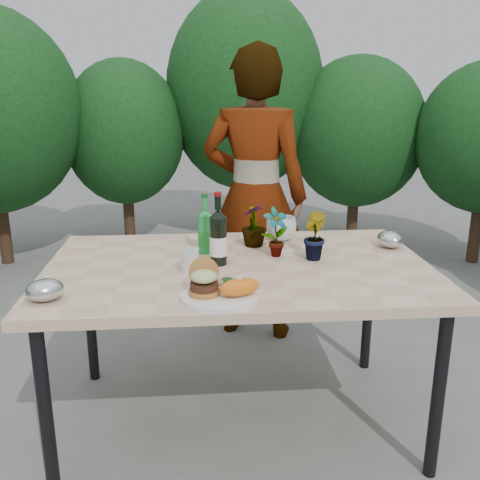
{
  "coord_description": "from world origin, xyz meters",
  "views": [
    {
      "loc": [
        -0.17,
        -2.11,
        1.48
      ],
      "look_at": [
        0.0,
        -0.08,
        0.88
      ],
      "focal_mm": 40.0,
      "sensor_mm": 36.0,
      "label": 1
    }
  ],
  "objects": [
    {
      "name": "burger_stack",
      "position": [
        -0.15,
        -0.34,
        0.81
      ],
      "size": [
        0.11,
        0.16,
        0.11
      ],
      "color": "#B7722D",
      "rests_on": "dinner_plate"
    },
    {
      "name": "shrub_hedge",
      "position": [
        0.07,
        1.65,
        1.15
      ],
      "size": [
        6.8,
        5.2,
        2.33
      ],
      "color": "#382316",
      "rests_on": "ground"
    },
    {
      "name": "plastic_cup",
      "position": [
        -0.2,
        -0.07,
        0.8
      ],
      "size": [
        0.07,
        0.07,
        0.09
      ],
      "primitive_type": "cylinder",
      "color": "silver",
      "rests_on": "patio_table"
    },
    {
      "name": "foil_packet_left",
      "position": [
        -0.7,
        -0.33,
        0.79
      ],
      "size": [
        0.16,
        0.15,
        0.08
      ],
      "primitive_type": "ellipsoid",
      "rotation": [
        0.0,
        0.0,
        0.34
      ],
      "color": "#BABCC2",
      "rests_on": "patio_table"
    },
    {
      "name": "grilled_veg",
      "position": [
        -0.08,
        -0.27,
        0.78
      ],
      "size": [
        0.08,
        0.05,
        0.03
      ],
      "color": "olive",
      "rests_on": "dinner_plate"
    },
    {
      "name": "dinner_plate",
      "position": [
        -0.09,
        -0.36,
        0.76
      ],
      "size": [
        0.28,
        0.28,
        0.01
      ],
      "primitive_type": "cylinder",
      "color": "white",
      "rests_on": "patio_table"
    },
    {
      "name": "patio_table",
      "position": [
        0.0,
        0.0,
        0.69
      ],
      "size": [
        1.6,
        1.0,
        0.75
      ],
      "color": "#DBB392",
      "rests_on": "ground"
    },
    {
      "name": "blue_bowl",
      "position": [
        0.23,
        0.35,
        0.81
      ],
      "size": [
        0.18,
        0.18,
        0.11
      ],
      "primitive_type": "imported",
      "rotation": [
        0.0,
        0.0,
        -0.31
      ],
      "color": "silver",
      "rests_on": "patio_table"
    },
    {
      "name": "seedling_left",
      "position": [
        0.17,
        0.1,
        0.86
      ],
      "size": [
        0.13,
        0.11,
        0.22
      ],
      "primitive_type": "imported",
      "rotation": [
        0.0,
        0.0,
        0.37
      ],
      "color": "#26531C",
      "rests_on": "patio_table"
    },
    {
      "name": "ground",
      "position": [
        0.0,
        0.0,
        0.0
      ],
      "size": [
        80.0,
        80.0,
        0.0
      ],
      "primitive_type": "plane",
      "color": "#60615C",
      "rests_on": "ground"
    },
    {
      "name": "person",
      "position": [
        0.17,
        0.92,
        0.85
      ],
      "size": [
        0.71,
        0.57,
        1.7
      ],
      "primitive_type": "imported",
      "rotation": [
        0.0,
        0.0,
        2.85
      ],
      "color": "#A46D52",
      "rests_on": "ground"
    },
    {
      "name": "seedling_right",
      "position": [
        0.09,
        0.26,
        0.85
      ],
      "size": [
        0.16,
        0.16,
        0.2
      ],
      "primitive_type": "imported",
      "rotation": [
        0.0,
        0.0,
        3.97
      ],
      "color": "#27591E",
      "rests_on": "patio_table"
    },
    {
      "name": "sparkling_water",
      "position": [
        -0.13,
        0.17,
        0.85
      ],
      "size": [
        0.06,
        0.06,
        0.27
      ],
      "rotation": [
        0.0,
        0.0,
        0.16
      ],
      "color": "green",
      "rests_on": "patio_table"
    },
    {
      "name": "wine_bottle",
      "position": [
        -0.08,
        0.01,
        0.86
      ],
      "size": [
        0.07,
        0.07,
        0.31
      ],
      "rotation": [
        0.0,
        0.0,
        -0.16
      ],
      "color": "black",
      "rests_on": "patio_table"
    },
    {
      "name": "seedling_mid",
      "position": [
        0.33,
        0.05,
        0.85
      ],
      "size": [
        0.1,
        0.12,
        0.21
      ],
      "primitive_type": "imported",
      "rotation": [
        0.0,
        0.0,
        1.68
      ],
      "color": "#1F511C",
      "rests_on": "patio_table"
    },
    {
      "name": "foil_packet_right",
      "position": [
        0.72,
        0.19,
        0.79
      ],
      "size": [
        0.14,
        0.16,
        0.08
      ],
      "primitive_type": "ellipsoid",
      "rotation": [
        0.0,
        0.0,
        1.86
      ],
      "color": "#BABDC2",
      "rests_on": "patio_table"
    },
    {
      "name": "sweet_potato",
      "position": [
        -0.03,
        -0.38,
        0.8
      ],
      "size": [
        0.17,
        0.12,
        0.06
      ],
      "primitive_type": "ellipsoid",
      "rotation": [
        0.0,
        0.0,
        0.35
      ],
      "color": "orange",
      "rests_on": "dinner_plate"
    }
  ]
}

